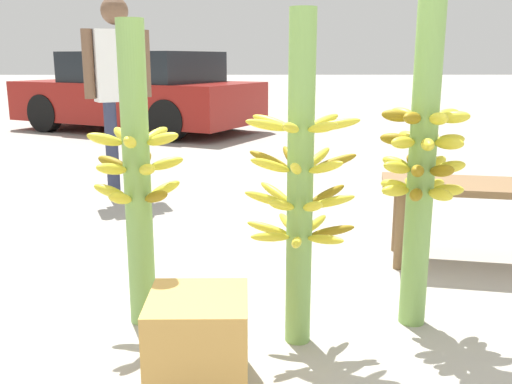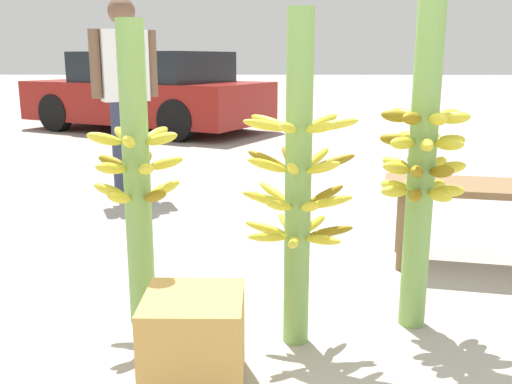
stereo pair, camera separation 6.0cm
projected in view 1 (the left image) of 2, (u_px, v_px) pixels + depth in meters
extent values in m
plane|color=#9E998E|center=(276.00, 347.00, 2.43)|extent=(80.00, 80.00, 0.00)
cylinder|color=#7AA851|center=(137.00, 178.00, 2.52)|extent=(0.12, 0.12, 1.36)
ellipsoid|color=gold|center=(130.00, 142.00, 2.35)|extent=(0.05, 0.16, 0.09)
ellipsoid|color=gold|center=(163.00, 139.00, 2.44)|extent=(0.17, 0.09, 0.09)
ellipsoid|color=gold|center=(156.00, 135.00, 2.58)|extent=(0.13, 0.16, 0.09)
ellipsoid|color=gold|center=(122.00, 135.00, 2.58)|extent=(0.14, 0.16, 0.09)
ellipsoid|color=gold|center=(105.00, 139.00, 2.44)|extent=(0.17, 0.10, 0.09)
ellipsoid|color=gold|center=(166.00, 163.00, 2.53)|extent=(0.17, 0.08, 0.08)
ellipsoid|color=olive|center=(145.00, 160.00, 2.63)|extent=(0.06, 0.16, 0.08)
ellipsoid|color=olive|center=(112.00, 163.00, 2.56)|extent=(0.17, 0.11, 0.08)
ellipsoid|color=gold|center=(112.00, 169.00, 2.41)|extent=(0.14, 0.15, 0.08)
ellipsoid|color=gold|center=(147.00, 170.00, 2.40)|extent=(0.12, 0.16, 0.08)
ellipsoid|color=olive|center=(156.00, 197.00, 2.45)|extent=(0.15, 0.14, 0.09)
ellipsoid|color=gold|center=(165.00, 189.00, 2.60)|extent=(0.16, 0.12, 0.09)
ellipsoid|color=gold|center=(137.00, 186.00, 2.66)|extent=(0.08, 0.17, 0.09)
ellipsoid|color=gold|center=(110.00, 191.00, 2.55)|extent=(0.16, 0.07, 0.09)
ellipsoid|color=gold|center=(120.00, 198.00, 2.42)|extent=(0.11, 0.17, 0.09)
cylinder|color=#7AA851|center=(300.00, 184.00, 2.33)|extent=(0.11, 0.11, 1.39)
ellipsoid|color=gold|center=(268.00, 125.00, 2.23)|extent=(0.19, 0.09, 0.07)
ellipsoid|color=gold|center=(291.00, 128.00, 2.15)|extent=(0.10, 0.19, 0.07)
ellipsoid|color=gold|center=(323.00, 128.00, 2.16)|extent=(0.13, 0.18, 0.07)
ellipsoid|color=gold|center=(337.00, 124.00, 2.26)|extent=(0.19, 0.07, 0.07)
ellipsoid|color=gold|center=(324.00, 121.00, 2.37)|extent=(0.17, 0.16, 0.07)
ellipsoid|color=gold|center=(296.00, 120.00, 2.41)|extent=(0.05, 0.19, 0.07)
ellipsoid|color=gold|center=(271.00, 122.00, 2.35)|extent=(0.18, 0.14, 0.07)
ellipsoid|color=olive|center=(269.00, 160.00, 2.37)|extent=(0.19, 0.11, 0.10)
ellipsoid|color=gold|center=(271.00, 165.00, 2.25)|extent=(0.19, 0.12, 0.10)
ellipsoid|color=gold|center=(296.00, 169.00, 2.18)|extent=(0.08, 0.19, 0.10)
ellipsoid|color=gold|center=(325.00, 167.00, 2.21)|extent=(0.15, 0.17, 0.10)
ellipsoid|color=olive|center=(334.00, 162.00, 2.31)|extent=(0.19, 0.04, 0.10)
ellipsoid|color=gold|center=(318.00, 158.00, 2.42)|extent=(0.15, 0.17, 0.10)
ellipsoid|color=olive|center=(290.00, 157.00, 2.44)|extent=(0.08, 0.19, 0.10)
ellipsoid|color=gold|center=(266.00, 199.00, 2.34)|extent=(0.19, 0.05, 0.09)
ellipsoid|color=gold|center=(282.00, 205.00, 2.23)|extent=(0.14, 0.18, 0.09)
ellipsoid|color=gold|center=(313.00, 207.00, 2.22)|extent=(0.09, 0.19, 0.09)
ellipsoid|color=gold|center=(333.00, 201.00, 2.30)|extent=(0.19, 0.11, 0.09)
ellipsoid|color=olive|center=(327.00, 194.00, 2.41)|extent=(0.18, 0.12, 0.09)
ellipsoid|color=gold|center=(302.00, 191.00, 2.48)|extent=(0.07, 0.19, 0.09)
ellipsoid|color=gold|center=(276.00, 193.00, 2.45)|extent=(0.15, 0.17, 0.09)
ellipsoid|color=gold|center=(267.00, 228.00, 2.43)|extent=(0.19, 0.11, 0.07)
ellipsoid|color=gold|center=(270.00, 237.00, 2.31)|extent=(0.18, 0.13, 0.07)
ellipsoid|color=gold|center=(297.00, 242.00, 2.24)|extent=(0.07, 0.19, 0.07)
ellipsoid|color=gold|center=(325.00, 239.00, 2.28)|extent=(0.16, 0.17, 0.07)
ellipsoid|color=olive|center=(333.00, 231.00, 2.39)|extent=(0.19, 0.05, 0.07)
ellipsoid|color=gold|center=(315.00, 224.00, 2.49)|extent=(0.14, 0.18, 0.07)
ellipsoid|color=gold|center=(287.00, 223.00, 2.51)|extent=(0.09, 0.19, 0.07)
cylinder|color=#7AA851|center=(421.00, 168.00, 2.49)|extent=(0.12, 0.12, 1.46)
ellipsoid|color=gold|center=(454.00, 117.00, 2.39)|extent=(0.14, 0.11, 0.07)
ellipsoid|color=gold|center=(447.00, 115.00, 2.49)|extent=(0.14, 0.10, 0.07)
ellipsoid|color=gold|center=(425.00, 113.00, 2.56)|extent=(0.09, 0.14, 0.07)
ellipsoid|color=gold|center=(403.00, 114.00, 2.54)|extent=(0.12, 0.14, 0.07)
ellipsoid|color=olive|center=(397.00, 116.00, 2.45)|extent=(0.14, 0.06, 0.07)
ellipsoid|color=olive|center=(412.00, 118.00, 2.35)|extent=(0.13, 0.14, 0.07)
ellipsoid|color=gold|center=(439.00, 119.00, 2.33)|extent=(0.07, 0.14, 0.07)
ellipsoid|color=gold|center=(449.00, 143.00, 2.38)|extent=(0.13, 0.13, 0.06)
ellipsoid|color=gold|center=(450.00, 140.00, 2.48)|extent=(0.14, 0.06, 0.06)
ellipsoid|color=gold|center=(432.00, 137.00, 2.57)|extent=(0.12, 0.14, 0.06)
ellipsoid|color=gold|center=(408.00, 137.00, 2.58)|extent=(0.09, 0.14, 0.06)
ellipsoid|color=olive|center=(395.00, 139.00, 2.51)|extent=(0.14, 0.10, 0.06)
ellipsoid|color=gold|center=(403.00, 143.00, 2.41)|extent=(0.14, 0.11, 0.06)
ellipsoid|color=gold|center=(428.00, 145.00, 2.35)|extent=(0.07, 0.14, 0.06)
ellipsoid|color=gold|center=(437.00, 163.00, 2.57)|extent=(0.14, 0.13, 0.08)
ellipsoid|color=olive|center=(413.00, 161.00, 2.61)|extent=(0.06, 0.14, 0.08)
ellipsoid|color=gold|center=(396.00, 163.00, 2.56)|extent=(0.14, 0.12, 0.08)
ellipsoid|color=gold|center=(397.00, 167.00, 2.46)|extent=(0.15, 0.08, 0.08)
ellipsoid|color=olive|center=(418.00, 171.00, 2.39)|extent=(0.10, 0.15, 0.08)
ellipsoid|color=olive|center=(442.00, 171.00, 2.39)|extent=(0.11, 0.15, 0.08)
ellipsoid|color=gold|center=(450.00, 167.00, 2.47)|extent=(0.15, 0.08, 0.08)
ellipsoid|color=olive|center=(416.00, 195.00, 2.41)|extent=(0.10, 0.14, 0.06)
ellipsoid|color=gold|center=(440.00, 195.00, 2.41)|extent=(0.11, 0.14, 0.06)
ellipsoid|color=gold|center=(449.00, 190.00, 2.50)|extent=(0.14, 0.08, 0.06)
ellipsoid|color=gold|center=(435.00, 185.00, 2.59)|extent=(0.13, 0.13, 0.06)
ellipsoid|color=gold|center=(412.00, 183.00, 2.63)|extent=(0.06, 0.13, 0.06)
ellipsoid|color=gold|center=(394.00, 185.00, 2.59)|extent=(0.14, 0.12, 0.06)
ellipsoid|color=gold|center=(395.00, 191.00, 2.49)|extent=(0.14, 0.08, 0.06)
cylinder|color=#2D334C|center=(132.00, 149.00, 5.02)|extent=(0.15, 0.15, 0.84)
cylinder|color=#2D334C|center=(112.00, 150.00, 4.94)|extent=(0.15, 0.15, 0.84)
cube|color=white|center=(117.00, 66.00, 4.81)|extent=(0.42, 0.33, 0.59)
cylinder|color=brown|center=(145.00, 64.00, 4.92)|extent=(0.12, 0.12, 0.56)
cylinder|color=brown|center=(88.00, 64.00, 4.70)|extent=(0.12, 0.12, 0.56)
sphere|color=brown|center=(114.00, 11.00, 4.71)|extent=(0.23, 0.23, 0.23)
cube|color=brown|center=(490.00, 187.00, 3.29)|extent=(1.28, 0.69, 0.04)
cylinder|color=brown|center=(398.00, 216.00, 3.59)|extent=(0.06, 0.06, 0.46)
cylinder|color=brown|center=(400.00, 231.00, 3.28)|extent=(0.06, 0.06, 0.46)
cube|color=maroon|center=(136.00, 101.00, 9.54)|extent=(4.41, 3.51, 0.65)
cube|color=black|center=(143.00, 67.00, 9.34)|extent=(2.75, 2.53, 0.48)
cylinder|color=black|center=(45.00, 113.00, 9.43)|extent=(0.64, 0.47, 0.62)
cylinder|color=black|center=(113.00, 106.00, 10.87)|extent=(0.64, 0.47, 0.62)
cylinder|color=black|center=(168.00, 121.00, 8.31)|extent=(0.64, 0.47, 0.62)
cylinder|color=black|center=(226.00, 111.00, 9.75)|extent=(0.64, 0.47, 0.62)
cube|color=#C69347|center=(199.00, 343.00, 2.10)|extent=(0.36, 0.36, 0.36)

